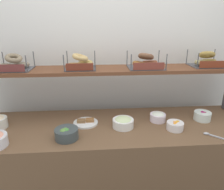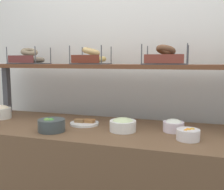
{
  "view_description": "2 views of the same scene",
  "coord_description": "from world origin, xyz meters",
  "px_view_note": "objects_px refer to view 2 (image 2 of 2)",
  "views": [
    {
      "loc": [
        -0.17,
        -1.59,
        1.69
      ],
      "look_at": [
        -0.04,
        0.09,
        1.09
      ],
      "focal_mm": 34.08,
      "sensor_mm": 36.0,
      "label": 1
    },
    {
      "loc": [
        0.48,
        -1.64,
        1.31
      ],
      "look_at": [
        -0.06,
        0.05,
        1.07
      ],
      "focal_mm": 41.82,
      "sensor_mm": 36.0,
      "label": 2
    }
  ],
  "objects_px": {
    "bowl_scallion_spread": "(123,124)",
    "bagel_basket_sesame": "(91,58)",
    "serving_plate_white": "(84,123)",
    "bagel_basket_poppy": "(29,58)",
    "bowl_potato_salad": "(1,112)",
    "bagel_basket_cinnamon_raisin": "(165,58)",
    "bowl_fruit_salad": "(188,134)",
    "bowl_cream_cheese": "(174,125)",
    "bowl_veggie_mix": "(51,125)"
  },
  "relations": [
    {
      "from": "bowl_veggie_mix",
      "to": "bowl_potato_salad",
      "type": "height_order",
      "value": "bowl_potato_salad"
    },
    {
      "from": "bowl_potato_salad",
      "to": "bowl_scallion_spread",
      "type": "relative_size",
      "value": 0.88
    },
    {
      "from": "bowl_potato_salad",
      "to": "bagel_basket_cinnamon_raisin",
      "type": "height_order",
      "value": "bagel_basket_cinnamon_raisin"
    },
    {
      "from": "bagel_basket_sesame",
      "to": "bowl_scallion_spread",
      "type": "bearing_deg",
      "value": -41.47
    },
    {
      "from": "bagel_basket_sesame",
      "to": "bagel_basket_cinnamon_raisin",
      "type": "distance_m",
      "value": 0.58
    },
    {
      "from": "bowl_veggie_mix",
      "to": "bowl_scallion_spread",
      "type": "bearing_deg",
      "value": 18.37
    },
    {
      "from": "bowl_fruit_salad",
      "to": "bagel_basket_sesame",
      "type": "relative_size",
      "value": 0.49
    },
    {
      "from": "serving_plate_white",
      "to": "bowl_veggie_mix",
      "type": "bearing_deg",
      "value": -119.44
    },
    {
      "from": "bagel_basket_poppy",
      "to": "serving_plate_white",
      "type": "bearing_deg",
      "value": -19.74
    },
    {
      "from": "bowl_potato_salad",
      "to": "bagel_basket_poppy",
      "type": "bearing_deg",
      "value": 62.51
    },
    {
      "from": "bowl_veggie_mix",
      "to": "bowl_scallion_spread",
      "type": "relative_size",
      "value": 1.01
    },
    {
      "from": "bowl_fruit_salad",
      "to": "serving_plate_white",
      "type": "relative_size",
      "value": 0.65
    },
    {
      "from": "bowl_cream_cheese",
      "to": "bowl_veggie_mix",
      "type": "relative_size",
      "value": 0.78
    },
    {
      "from": "serving_plate_white",
      "to": "bagel_basket_poppy",
      "type": "bearing_deg",
      "value": 160.26
    },
    {
      "from": "bowl_scallion_spread",
      "to": "serving_plate_white",
      "type": "height_order",
      "value": "bowl_scallion_spread"
    },
    {
      "from": "bagel_basket_poppy",
      "to": "bowl_cream_cheese",
      "type": "bearing_deg",
      "value": -9.8
    },
    {
      "from": "bagel_basket_cinnamon_raisin",
      "to": "bowl_fruit_salad",
      "type": "bearing_deg",
      "value": -63.35
    },
    {
      "from": "bowl_cream_cheese",
      "to": "bagel_basket_poppy",
      "type": "xyz_separation_m",
      "value": [
        -1.22,
        0.21,
        0.44
      ]
    },
    {
      "from": "serving_plate_white",
      "to": "bagel_basket_sesame",
      "type": "height_order",
      "value": "bagel_basket_sesame"
    },
    {
      "from": "serving_plate_white",
      "to": "bagel_basket_cinnamon_raisin",
      "type": "relative_size",
      "value": 0.67
    },
    {
      "from": "bowl_cream_cheese",
      "to": "bagel_basket_sesame",
      "type": "relative_size",
      "value": 0.5
    },
    {
      "from": "bowl_potato_salad",
      "to": "bowl_cream_cheese",
      "type": "bearing_deg",
      "value": 0.75
    },
    {
      "from": "bowl_veggie_mix",
      "to": "bowl_potato_salad",
      "type": "distance_m",
      "value": 0.62
    },
    {
      "from": "bowl_potato_salad",
      "to": "serving_plate_white",
      "type": "height_order",
      "value": "bowl_potato_salad"
    },
    {
      "from": "bowl_scallion_spread",
      "to": "bagel_basket_sesame",
      "type": "bearing_deg",
      "value": 138.53
    },
    {
      "from": "bowl_fruit_salad",
      "to": "bowl_veggie_mix",
      "type": "distance_m",
      "value": 0.86
    },
    {
      "from": "bowl_fruit_salad",
      "to": "bagel_basket_cinnamon_raisin",
      "type": "xyz_separation_m",
      "value": [
        -0.18,
        0.36,
        0.44
      ]
    },
    {
      "from": "bagel_basket_poppy",
      "to": "bowl_potato_salad",
      "type": "bearing_deg",
      "value": -117.49
    },
    {
      "from": "bagel_basket_sesame",
      "to": "bowl_cream_cheese",
      "type": "bearing_deg",
      "value": -18.13
    },
    {
      "from": "serving_plate_white",
      "to": "bagel_basket_poppy",
      "type": "height_order",
      "value": "bagel_basket_poppy"
    },
    {
      "from": "bowl_fruit_salad",
      "to": "bowl_scallion_spread",
      "type": "relative_size",
      "value": 0.77
    },
    {
      "from": "bowl_veggie_mix",
      "to": "bagel_basket_cinnamon_raisin",
      "type": "xyz_separation_m",
      "value": [
        0.67,
        0.43,
        0.44
      ]
    },
    {
      "from": "bowl_fruit_salad",
      "to": "bagel_basket_sesame",
      "type": "bearing_deg",
      "value": 153.39
    },
    {
      "from": "bowl_scallion_spread",
      "to": "bagel_basket_poppy",
      "type": "relative_size",
      "value": 0.61
    },
    {
      "from": "bowl_veggie_mix",
      "to": "bowl_scallion_spread",
      "type": "xyz_separation_m",
      "value": [
        0.44,
        0.15,
        0.0
      ]
    },
    {
      "from": "bowl_fruit_salad",
      "to": "bowl_cream_cheese",
      "type": "height_order",
      "value": "bowl_cream_cheese"
    },
    {
      "from": "bowl_scallion_spread",
      "to": "bagel_basket_cinnamon_raisin",
      "type": "distance_m",
      "value": 0.57
    },
    {
      "from": "bowl_potato_salad",
      "to": "serving_plate_white",
      "type": "distance_m",
      "value": 0.72
    },
    {
      "from": "bowl_scallion_spread",
      "to": "bagel_basket_poppy",
      "type": "distance_m",
      "value": 1.05
    },
    {
      "from": "bowl_cream_cheese",
      "to": "bagel_basket_poppy",
      "type": "distance_m",
      "value": 1.32
    },
    {
      "from": "bowl_cream_cheese",
      "to": "bowl_potato_salad",
      "type": "relative_size",
      "value": 0.89
    },
    {
      "from": "bagel_basket_poppy",
      "to": "bagel_basket_sesame",
      "type": "bearing_deg",
      "value": 0.6
    },
    {
      "from": "bowl_scallion_spread",
      "to": "bowl_fruit_salad",
      "type": "bearing_deg",
      "value": -10.19
    },
    {
      "from": "bowl_fruit_salad",
      "to": "bowl_cream_cheese",
      "type": "xyz_separation_m",
      "value": [
        -0.1,
        0.16,
        0.01
      ]
    },
    {
      "from": "bowl_potato_salad",
      "to": "bagel_basket_poppy",
      "type": "xyz_separation_m",
      "value": [
        0.12,
        0.23,
        0.42
      ]
    },
    {
      "from": "bowl_cream_cheese",
      "to": "bowl_veggie_mix",
      "type": "bearing_deg",
      "value": -162.76
    },
    {
      "from": "serving_plate_white",
      "to": "bowl_scallion_spread",
      "type": "bearing_deg",
      "value": -15.55
    },
    {
      "from": "bowl_scallion_spread",
      "to": "bagel_basket_sesame",
      "type": "xyz_separation_m",
      "value": [
        -0.35,
        0.31,
        0.43
      ]
    },
    {
      "from": "bowl_fruit_salad",
      "to": "bowl_scallion_spread",
      "type": "bearing_deg",
      "value": 169.81
    },
    {
      "from": "bowl_potato_salad",
      "to": "bagel_basket_poppy",
      "type": "relative_size",
      "value": 0.54
    }
  ]
}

